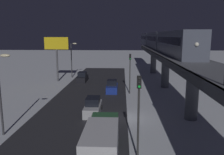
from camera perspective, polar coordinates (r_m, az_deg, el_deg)
ground_plane at (r=26.60m, az=3.27°, el=-9.98°), size 240.00×240.00×0.00m
avenue_asphalt at (r=27.04m, az=-8.09°, el=-9.72°), size 11.00×80.56×0.01m
elevated_railway at (r=26.33m, az=19.39°, el=1.83°), size 5.00×80.56×6.46m
subway_train at (r=52.67m, az=11.14°, el=9.11°), size 2.94×55.47×3.40m
sedan_silver at (r=27.92m, az=-4.74°, el=-7.30°), size 1.91×4.64×1.97m
sedan_black at (r=47.06m, az=-7.35°, el=-0.04°), size 1.80×4.57×1.97m
sedan_blue at (r=38.37m, az=0.01°, el=-2.33°), size 1.80×4.32×1.97m
box_truck at (r=17.93m, az=-2.50°, el=-15.81°), size 2.40×7.40×2.80m
traffic_light_near at (r=17.08m, az=6.62°, el=-6.92°), size 0.32×0.44×6.40m
traffic_light_mid at (r=36.46m, az=4.48°, el=2.39°), size 0.32×0.44×6.40m
commercial_billboard at (r=47.53m, az=-13.57°, el=7.19°), size 4.80×0.36×8.90m
street_lamp_near at (r=23.17m, az=-25.69°, el=-1.70°), size 1.35×0.44×7.65m
street_lamp_far at (r=51.31m, az=-9.80°, el=5.29°), size 1.35×0.44×7.65m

